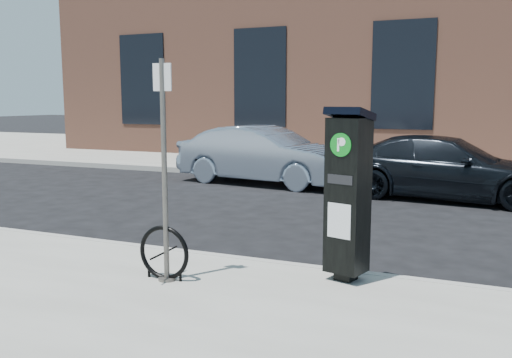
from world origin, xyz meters
The scene contains 10 objects.
ground centered at (0.00, 0.00, 0.00)m, with size 120.00×120.00×0.00m, color black.
sidewalk_far centered at (0.00, 14.00, 0.07)m, with size 60.00×12.00×0.15m, color gray.
curb_near centered at (0.00, -0.02, 0.07)m, with size 60.00×0.12×0.16m, color #9E9B93.
curb_far centered at (0.00, 8.02, 0.07)m, with size 60.00×0.12×0.16m, color #9E9B93.
building centered at (0.00, 17.00, 4.15)m, with size 28.00×10.05×8.25m.
parking_kiosk centered at (1.11, -0.35, 1.16)m, with size 0.55×0.51×1.97m.
sign_pole centered at (-0.77, -1.16, 1.38)m, with size 0.22×0.20×2.48m.
bike_rack centered at (-0.82, -1.14, 0.46)m, with size 0.64×0.06×0.64m.
car_silver centered at (-2.80, 6.92, 0.76)m, with size 1.62×4.63×1.53m, color #7E8DA0.
car_dark centered at (1.76, 6.40, 0.70)m, with size 1.96×4.83×1.40m, color black.
Camera 1 is at (2.46, -6.27, 2.18)m, focal length 38.00 mm.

